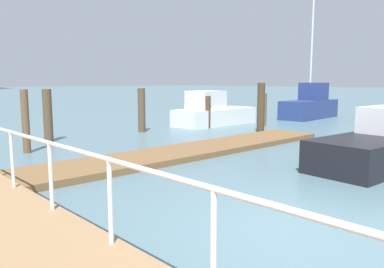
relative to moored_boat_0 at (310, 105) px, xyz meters
name	(u,v)px	position (x,y,z in m)	size (l,w,h in m)	color
floating_dock	(188,151)	(-14.15, -3.68, -0.75)	(12.78, 2.00, 0.18)	brown
dock_piling_0	(261,108)	(-8.09, -2.08, 0.32)	(0.35, 0.35, 2.30)	#473826
dock_piling_1	(208,112)	(-8.64, 0.81, -0.02)	(0.27, 0.27, 1.63)	#473826
dock_piling_2	(48,116)	(-16.42, 1.99, 0.20)	(0.35, 0.35, 2.08)	brown
dock_piling_3	(26,121)	(-17.93, 0.16, 0.22)	(0.25, 0.25, 2.11)	brown
dock_piling_4	(142,110)	(-11.98, 1.90, 0.19)	(0.35, 0.35, 2.05)	brown
dock_piling_5	(264,110)	(-5.76, -0.54, 0.04)	(0.32, 0.32, 1.74)	brown
moored_boat_0	(310,105)	(0.00, 0.00, 0.00)	(5.10, 2.09, 7.95)	navy
moored_boat_1	(213,113)	(-7.38, 1.66, -0.17)	(5.09, 1.99, 1.87)	white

